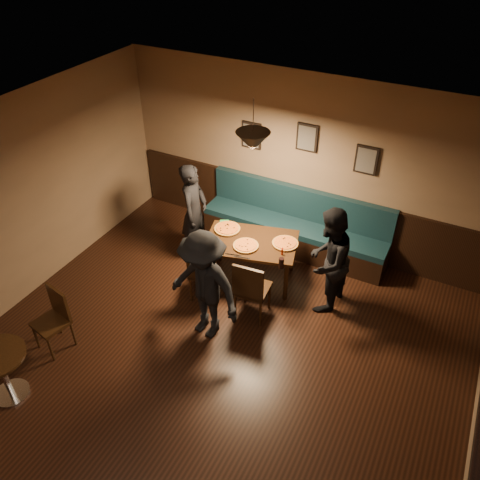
{
  "coord_description": "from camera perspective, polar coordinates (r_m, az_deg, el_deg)",
  "views": [
    {
      "loc": [
        2.13,
        -2.8,
        4.85
      ],
      "look_at": [
        -0.28,
        1.87,
        0.95
      ],
      "focal_mm": 36.22,
      "sensor_mm": 36.0,
      "label": 1
    }
  ],
  "objects": [
    {
      "name": "dining_table",
      "position": [
        7.16,
        1.28,
        -2.38
      ],
      "size": [
        1.47,
        1.14,
        0.7
      ],
      "primitive_type": "cube",
      "rotation": [
        0.0,
        0.0,
        0.26
      ],
      "color": "black",
      "rests_on": "floor"
    },
    {
      "name": "pizza_a",
      "position": [
        7.16,
        -1.51,
        1.34
      ],
      "size": [
        0.46,
        0.46,
        0.04
      ],
      "primitive_type": "cylinder",
      "rotation": [
        0.0,
        0.0,
        -0.22
      ],
      "color": "#C45E24",
      "rests_on": "dining_table"
    },
    {
      "name": "pizza_c",
      "position": [
        6.9,
        5.34,
        -0.39
      ],
      "size": [
        0.45,
        0.45,
        0.04
      ],
      "primitive_type": "cylinder",
      "rotation": [
        0.0,
        0.0,
        0.24
      ],
      "color": "orange",
      "rests_on": "dining_table"
    },
    {
      "name": "napkin_b",
      "position": [
        6.96,
        -3.66,
        -0.09
      ],
      "size": [
        0.16,
        0.16,
        0.01
      ],
      "primitive_type": "cube",
      "rotation": [
        0.0,
        0.0,
        -0.05
      ],
      "color": "#217B3C",
      "rests_on": "dining_table"
    },
    {
      "name": "napkin_a",
      "position": [
        7.33,
        -1.87,
        2.08
      ],
      "size": [
        0.18,
        0.18,
        0.01
      ],
      "primitive_type": "cube",
      "rotation": [
        0.0,
        0.0,
        0.45
      ],
      "color": "#217E3E",
      "rests_on": "dining_table"
    },
    {
      "name": "chair_near_left",
      "position": [
        6.85,
        -4.26,
        -3.46
      ],
      "size": [
        0.53,
        0.53,
        0.91
      ],
      "primitive_type": null,
      "rotation": [
        0.0,
        0.0,
        0.39
      ],
      "color": "black",
      "rests_on": "floor"
    },
    {
      "name": "diner_right",
      "position": [
        6.56,
        10.32,
        -2.41
      ],
      "size": [
        0.66,
        0.81,
        1.57
      ],
      "primitive_type": "imported",
      "rotation": [
        0.0,
        0.0,
        -1.65
      ],
      "color": "black",
      "rests_on": "floor"
    },
    {
      "name": "floor",
      "position": [
        5.99,
        -6.15,
        -17.8
      ],
      "size": [
        7.0,
        7.0,
        0.0
      ],
      "primitive_type": "plane",
      "color": "black",
      "rests_on": "ground"
    },
    {
      "name": "picture_left",
      "position": [
        7.64,
        1.37,
        12.22
      ],
      "size": [
        0.32,
        0.04,
        0.42
      ],
      "primitive_type": "cube",
      "color": "black",
      "rests_on": "wall_back"
    },
    {
      "name": "cafe_chair_far",
      "position": [
        6.56,
        -21.44,
        -8.99
      ],
      "size": [
        0.46,
        0.46,
        0.87
      ],
      "primitive_type": null,
      "rotation": [
        0.0,
        0.0,
        2.93
      ],
      "color": "black",
      "rests_on": "floor"
    },
    {
      "name": "cafe_table",
      "position": [
        6.3,
        -26.05,
        -14.13
      ],
      "size": [
        0.84,
        0.84,
        0.68
      ],
      "primitive_type": "cylinder",
      "rotation": [
        0.0,
        0.0,
        0.39
      ],
      "color": "black",
      "rests_on": "floor"
    },
    {
      "name": "wall_back",
      "position": [
        7.49,
        7.7,
        8.81
      ],
      "size": [
        6.0,
        0.0,
        6.0
      ],
      "primitive_type": "plane",
      "rotation": [
        1.57,
        0.0,
        0.0
      ],
      "color": "#8C704F",
      "rests_on": "ground"
    },
    {
      "name": "cutlery_set",
      "position": [
        6.67,
        -0.36,
        -1.9
      ],
      "size": [
        0.21,
        0.06,
        0.0
      ],
      "primitive_type": "cube",
      "rotation": [
        0.0,
        0.0,
        1.79
      ],
      "color": "#BBBBBF",
      "rests_on": "dining_table"
    },
    {
      "name": "pendant_lamp",
      "position": [
        6.14,
        1.53,
        11.54
      ],
      "size": [
        0.44,
        0.44,
        0.25
      ],
      "primitive_type": "cone",
      "rotation": [
        3.14,
        0.0,
        0.0
      ],
      "color": "black",
      "rests_on": "ceiling"
    },
    {
      "name": "chair_near_right",
      "position": [
        6.51,
        1.52,
        -5.59
      ],
      "size": [
        0.46,
        0.46,
        0.96
      ],
      "primitive_type": null,
      "rotation": [
        0.0,
        0.0,
        0.09
      ],
      "color": "black",
      "rests_on": "floor"
    },
    {
      "name": "picture_right",
      "position": [
        7.12,
        14.65,
        9.1
      ],
      "size": [
        0.32,
        0.04,
        0.42
      ],
      "primitive_type": "cube",
      "color": "black",
      "rests_on": "wall_back"
    },
    {
      "name": "wainscot",
      "position": [
        7.92,
        7.11,
        2.96
      ],
      "size": [
        5.88,
        0.06,
        1.0
      ],
      "primitive_type": "cube",
      "color": "black",
      "rests_on": "ground"
    },
    {
      "name": "soda_glass",
      "position": [
        6.46,
        4.88,
        -2.72
      ],
      "size": [
        0.09,
        0.09,
        0.15
      ],
      "primitive_type": "cylinder",
      "rotation": [
        0.0,
        0.0,
        0.29
      ],
      "color": "black",
      "rests_on": "dining_table"
    },
    {
      "name": "booth_bench",
      "position": [
        7.71,
        6.37,
        1.97
      ],
      "size": [
        3.0,
        0.6,
        1.0
      ],
      "primitive_type": null,
      "color": "#0F232D",
      "rests_on": "ground"
    },
    {
      "name": "pizza_b",
      "position": [
        6.83,
        0.69,
        -0.66
      ],
      "size": [
        0.47,
        0.47,
        0.04
      ],
      "primitive_type": "cylinder",
      "rotation": [
        0.0,
        0.0,
        0.37
      ],
      "color": "orange",
      "rests_on": "dining_table"
    },
    {
      "name": "tabasco_bottle",
      "position": [
        6.69,
        5.0,
        -1.3
      ],
      "size": [
        0.03,
        0.03,
        0.12
      ],
      "primitive_type": "cylinder",
      "rotation": [
        0.0,
        0.0,
        -0.15
      ],
      "color": "#951D04",
      "rests_on": "dining_table"
    },
    {
      "name": "ceiling",
      "position": [
        4.07,
        -8.68,
        5.9
      ],
      "size": [
        7.0,
        7.0,
        0.0
      ],
      "primitive_type": "plane",
      "rotation": [
        3.14,
        0.0,
        0.0
      ],
      "color": "silver",
      "rests_on": "ground"
    },
    {
      "name": "diner_front",
      "position": [
        6.07,
        -4.25,
        -5.46
      ],
      "size": [
        1.11,
        0.74,
        1.59
      ],
      "primitive_type": "imported",
      "rotation": [
        0.0,
        0.0,
        -0.15
      ],
      "color": "black",
      "rests_on": "floor"
    },
    {
      "name": "diner_left",
      "position": [
        7.43,
        -5.42,
        3.32
      ],
      "size": [
        0.47,
        0.64,
        1.59
      ],
      "primitive_type": "imported",
      "rotation": [
        0.0,
        0.0,
        1.74
      ],
      "color": "black",
      "rests_on": "floor"
    },
    {
      "name": "picture_center",
      "position": [
        7.27,
        7.91,
        11.85
      ],
      "size": [
        0.32,
        0.04,
        0.42
      ],
      "primitive_type": "cube",
      "color": "black",
      "rests_on": "wall_back"
    }
  ]
}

